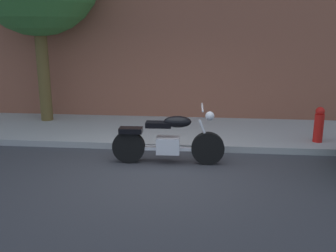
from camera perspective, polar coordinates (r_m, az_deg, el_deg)
name	(u,v)px	position (r m, az deg, el deg)	size (l,w,h in m)	color
ground_plane	(160,174)	(6.93, -1.24, -7.10)	(60.00, 60.00, 0.00)	#38383D
sidewalk	(173,132)	(9.37, 0.68, -0.84)	(24.57, 2.59, 0.14)	#9F9F9F
motorcycle	(168,141)	(7.31, -0.01, -2.18)	(2.14, 0.70, 1.12)	black
fire_hydrant	(319,128)	(8.85, 21.41, -0.21)	(0.20, 0.20, 0.91)	red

